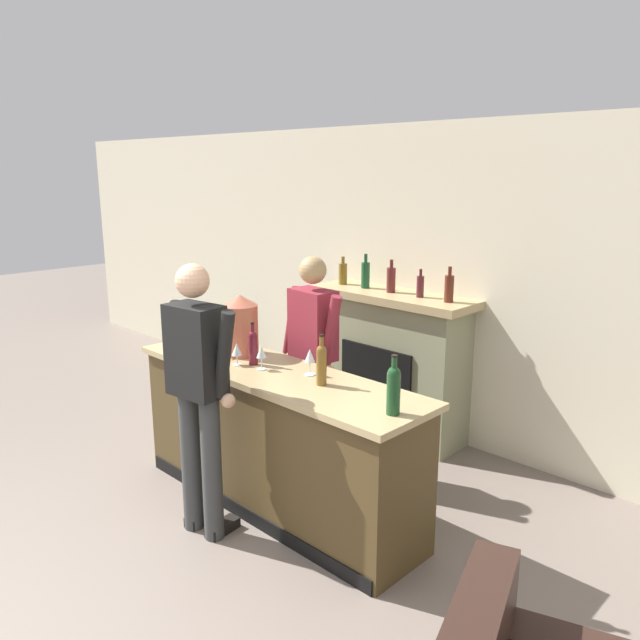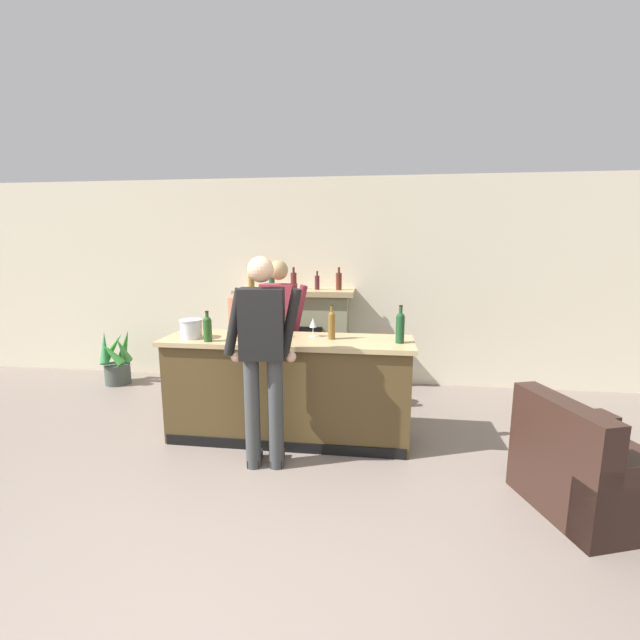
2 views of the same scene
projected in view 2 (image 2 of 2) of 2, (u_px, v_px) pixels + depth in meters
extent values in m
plane|color=slate|center=(227.00, 576.00, 2.49)|extent=(24.00, 24.00, 0.00)
cube|color=beige|center=(316.00, 282.00, 5.82)|extent=(12.00, 0.07, 2.75)
cube|color=#49371C|center=(288.00, 391.00, 4.17)|extent=(2.31, 0.58, 0.97)
cube|color=tan|center=(287.00, 341.00, 4.07)|extent=(2.38, 0.65, 0.04)
cube|color=black|center=(282.00, 447.00, 3.96)|extent=(2.27, 0.01, 0.10)
cube|color=gray|center=(296.00, 340.00, 5.74)|extent=(1.40, 0.44, 1.24)
cube|color=black|center=(292.00, 356.00, 5.54)|extent=(0.77, 0.02, 0.79)
cube|color=tan|center=(295.00, 292.00, 5.60)|extent=(1.56, 0.52, 0.07)
cylinder|color=brown|center=(251.00, 281.00, 5.66)|extent=(0.08, 0.08, 0.20)
cylinder|color=brown|center=(251.00, 271.00, 5.63)|extent=(0.03, 0.03, 0.07)
cylinder|color=#184A2A|center=(272.00, 280.00, 5.62)|extent=(0.08, 0.08, 0.23)
cylinder|color=#184A2A|center=(272.00, 268.00, 5.59)|extent=(0.03, 0.03, 0.08)
cylinder|color=#5A2120|center=(294.00, 281.00, 5.58)|extent=(0.08, 0.08, 0.22)
cylinder|color=#5A2120|center=(294.00, 270.00, 5.55)|extent=(0.03, 0.03, 0.07)
cylinder|color=#4E1E24|center=(317.00, 283.00, 5.54)|extent=(0.06, 0.06, 0.18)
cylinder|color=#4E1E24|center=(317.00, 273.00, 5.52)|extent=(0.03, 0.03, 0.06)
cylinder|color=#572417|center=(339.00, 281.00, 5.50)|extent=(0.08, 0.08, 0.22)
cylinder|color=#572417|center=(339.00, 270.00, 5.48)|extent=(0.03, 0.03, 0.07)
cube|color=#2F1D17|center=(595.00, 481.00, 3.09)|extent=(1.05, 1.07, 0.44)
cube|color=#2F1D17|center=(559.00, 459.00, 2.99)|extent=(0.44, 0.86, 0.85)
cube|color=#2F1D17|center=(637.00, 498.00, 2.76)|extent=(0.84, 0.45, 0.58)
cube|color=#2F1D17|center=(563.00, 451.00, 3.38)|extent=(0.84, 0.45, 0.58)
cylinder|color=#424B44|center=(118.00, 374.00, 5.85)|extent=(0.33, 0.33, 0.28)
cylinder|color=#332319|center=(117.00, 365.00, 5.83)|extent=(0.30, 0.30, 0.02)
cone|color=#428E42|center=(122.00, 349.00, 5.75)|extent=(0.17, 0.30, 0.40)
cone|color=#31872D|center=(125.00, 344.00, 5.90)|extent=(0.34, 0.25, 0.47)
cone|color=#328D2B|center=(113.00, 347.00, 5.89)|extent=(0.32, 0.33, 0.41)
cone|color=#2E8040|center=(104.00, 348.00, 5.74)|extent=(0.25, 0.33, 0.46)
cone|color=#2F8130|center=(112.00, 353.00, 5.69)|extent=(0.35, 0.16, 0.36)
cylinder|color=#393C3C|center=(276.00, 414.00, 3.62)|extent=(0.13, 0.13, 0.97)
cube|color=black|center=(278.00, 459.00, 3.77)|extent=(0.13, 0.25, 0.07)
cylinder|color=#393C3C|center=(252.00, 413.00, 3.62)|extent=(0.13, 0.13, 0.97)
cube|color=black|center=(255.00, 458.00, 3.77)|extent=(0.13, 0.25, 0.07)
cube|color=black|center=(262.00, 324.00, 3.48)|extent=(0.38, 0.26, 0.58)
cylinder|color=black|center=(290.00, 322.00, 3.49)|extent=(0.20, 0.08, 0.57)
sphere|color=tan|center=(291.00, 357.00, 3.57)|extent=(0.09, 0.09, 0.09)
cylinder|color=black|center=(234.00, 322.00, 3.50)|extent=(0.20, 0.08, 0.57)
sphere|color=tan|center=(236.00, 357.00, 3.57)|extent=(0.09, 0.09, 0.09)
sphere|color=tan|center=(261.00, 269.00, 3.40)|extent=(0.21, 0.21, 0.21)
cylinder|color=#424836|center=(272.00, 373.00, 4.79)|extent=(0.13, 0.13, 0.93)
cube|color=black|center=(270.00, 412.00, 4.80)|extent=(0.12, 0.25, 0.07)
cylinder|color=#424836|center=(289.00, 375.00, 4.75)|extent=(0.13, 0.13, 0.93)
cube|color=black|center=(287.00, 413.00, 4.76)|extent=(0.12, 0.25, 0.07)
cube|color=maroon|center=(279.00, 309.00, 4.64)|extent=(0.38, 0.25, 0.54)
cylinder|color=maroon|center=(258.00, 309.00, 4.67)|extent=(0.20, 0.08, 0.57)
sphere|color=tan|center=(258.00, 337.00, 4.71)|extent=(0.09, 0.09, 0.09)
cylinder|color=maroon|center=(299.00, 311.00, 4.57)|extent=(0.20, 0.08, 0.57)
sphere|color=tan|center=(299.00, 339.00, 4.61)|extent=(0.09, 0.09, 0.09)
sphere|color=tan|center=(278.00, 270.00, 4.56)|extent=(0.21, 0.21, 0.21)
cylinder|color=#BB6146|center=(241.00, 316.00, 4.19)|extent=(0.26, 0.26, 0.38)
cone|color=#BB6146|center=(241.00, 293.00, 4.15)|extent=(0.26, 0.26, 0.08)
cylinder|color=#B29333|center=(237.00, 331.00, 4.07)|extent=(0.02, 0.04, 0.02)
cylinder|color=silver|center=(191.00, 329.00, 4.07)|extent=(0.20, 0.20, 0.17)
cylinder|color=silver|center=(191.00, 320.00, 4.05)|extent=(0.21, 0.21, 0.01)
cylinder|color=maroon|center=(265.00, 327.00, 4.07)|extent=(0.06, 0.06, 0.21)
sphere|color=maroon|center=(264.00, 316.00, 4.06)|extent=(0.06, 0.06, 0.06)
cylinder|color=maroon|center=(264.00, 312.00, 4.05)|extent=(0.03, 0.03, 0.08)
cylinder|color=black|center=(264.00, 307.00, 4.04)|extent=(0.03, 0.03, 0.01)
cylinder|color=#194220|center=(400.00, 330.00, 3.87)|extent=(0.08, 0.08, 0.24)
sphere|color=#194220|center=(401.00, 317.00, 3.85)|extent=(0.07, 0.07, 0.07)
cylinder|color=#194220|center=(401.00, 312.00, 3.84)|extent=(0.03, 0.03, 0.09)
cylinder|color=black|center=(401.00, 306.00, 3.83)|extent=(0.03, 0.03, 0.01)
cylinder|color=brown|center=(332.00, 327.00, 4.02)|extent=(0.07, 0.07, 0.23)
sphere|color=brown|center=(332.00, 315.00, 4.00)|extent=(0.06, 0.06, 0.06)
cylinder|color=brown|center=(332.00, 310.00, 3.99)|extent=(0.03, 0.03, 0.09)
cylinder|color=black|center=(332.00, 305.00, 3.98)|extent=(0.03, 0.03, 0.01)
cylinder|color=#244D1E|center=(208.00, 331.00, 3.93)|extent=(0.08, 0.08, 0.20)
sphere|color=#244D1E|center=(207.00, 320.00, 3.92)|extent=(0.07, 0.07, 0.07)
cylinder|color=#244D1E|center=(207.00, 316.00, 3.91)|extent=(0.03, 0.03, 0.08)
cylinder|color=black|center=(207.00, 312.00, 3.90)|extent=(0.03, 0.03, 0.01)
cylinder|color=silver|center=(277.00, 339.00, 4.04)|extent=(0.06, 0.06, 0.01)
cylinder|color=silver|center=(277.00, 334.00, 4.04)|extent=(0.01, 0.01, 0.08)
cone|color=silver|center=(277.00, 326.00, 4.02)|extent=(0.07, 0.07, 0.09)
cylinder|color=silver|center=(313.00, 336.00, 4.15)|extent=(0.07, 0.07, 0.01)
cylinder|color=silver|center=(313.00, 332.00, 4.14)|extent=(0.01, 0.01, 0.09)
cone|color=silver|center=(313.00, 323.00, 4.12)|extent=(0.07, 0.07, 0.09)
cylinder|color=silver|center=(255.00, 339.00, 4.02)|extent=(0.06, 0.06, 0.01)
cylinder|color=silver|center=(255.00, 336.00, 4.01)|extent=(0.01, 0.01, 0.07)
cone|color=silver|center=(255.00, 327.00, 4.00)|extent=(0.07, 0.07, 0.09)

